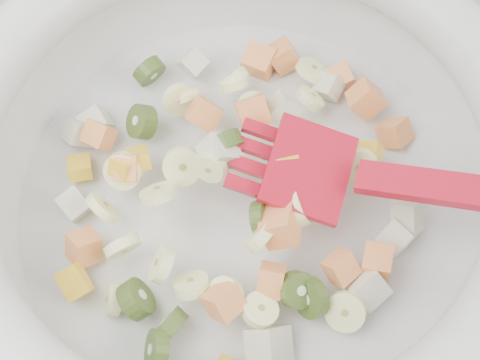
# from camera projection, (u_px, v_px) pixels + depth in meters

# --- Properties ---
(counter) EXTENTS (2.00, 0.60, 0.90)m
(counter) POSITION_uv_depth(u_px,v_px,m) (177.00, 305.00, 0.99)
(counter) COLOR #9E9EA4
(counter) RESTS_ON ground
(mixing_bowl) EXTENTS (0.50, 0.42, 0.12)m
(mixing_bowl) POSITION_uv_depth(u_px,v_px,m) (241.00, 170.00, 0.50)
(mixing_bowl) COLOR silver
(mixing_bowl) RESTS_ON counter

